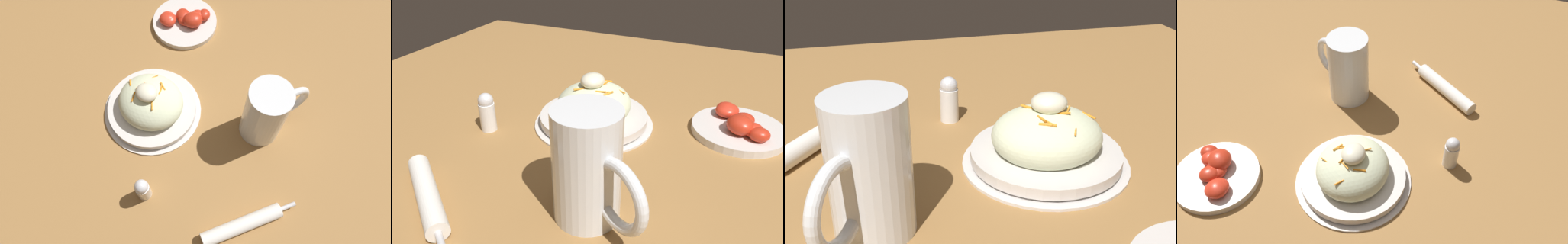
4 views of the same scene
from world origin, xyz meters
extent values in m
plane|color=#9E703D|center=(0.00, 0.00, 0.00)|extent=(1.43, 1.43, 0.00)
cylinder|color=silver|center=(0.12, 0.05, 0.00)|extent=(0.23, 0.23, 0.01)
cylinder|color=silver|center=(0.12, 0.05, 0.02)|extent=(0.21, 0.21, 0.02)
ellipsoid|color=beige|center=(0.12, 0.05, 0.04)|extent=(0.15, 0.14, 0.08)
cylinder|color=orange|center=(0.10, 0.01, 0.08)|extent=(0.02, 0.01, 0.01)
cylinder|color=orange|center=(0.10, 0.07, 0.08)|extent=(0.02, 0.03, 0.00)
cylinder|color=orange|center=(0.17, 0.04, 0.07)|extent=(0.02, 0.02, 0.01)
cylinder|color=orange|center=(0.14, 0.07, 0.08)|extent=(0.01, 0.02, 0.01)
cylinder|color=orange|center=(0.10, 0.02, 0.08)|extent=(0.01, 0.02, 0.00)
cylinder|color=orange|center=(0.14, 0.00, 0.07)|extent=(0.01, 0.02, 0.00)
cylinder|color=orange|center=(0.13, 0.03, 0.08)|extent=(0.02, 0.01, 0.00)
cylinder|color=orange|center=(0.10, 0.03, 0.08)|extent=(0.01, 0.02, 0.00)
cylinder|color=orange|center=(0.14, 0.04, 0.08)|extent=(0.02, 0.02, 0.01)
ellipsoid|color=#EFEACC|center=(0.12, 0.05, 0.09)|extent=(0.05, 0.05, 0.03)
cylinder|color=white|center=(-0.12, -0.05, 0.08)|extent=(0.09, 0.09, 0.16)
cylinder|color=gold|center=(-0.12, -0.05, 0.05)|extent=(0.08, 0.08, 0.09)
cylinder|color=white|center=(-0.12, -0.05, 0.10)|extent=(0.08, 0.08, 0.01)
torus|color=white|center=(-0.16, -0.10, 0.07)|extent=(0.06, 0.09, 0.10)
cylinder|color=white|center=(-0.20, 0.17, 0.02)|extent=(0.13, 0.16, 0.03)
cylinder|color=white|center=(0.01, 0.22, 0.03)|extent=(0.03, 0.03, 0.06)
sphere|color=silver|center=(0.01, 0.22, 0.06)|extent=(0.03, 0.03, 0.03)
camera|label=1|loc=(-0.17, 0.32, 0.75)|focal=31.90mm
camera|label=2|loc=(-0.49, -0.21, 0.37)|focal=35.15mm
camera|label=3|loc=(-0.12, -0.53, 0.35)|focal=46.30mm
camera|label=4|loc=(0.61, 0.25, 0.74)|focal=40.98mm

